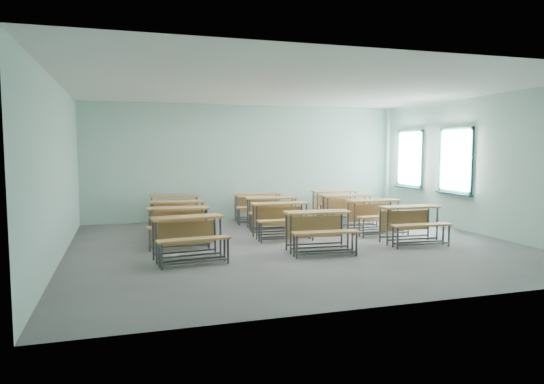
{
  "coord_description": "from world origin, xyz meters",
  "views": [
    {
      "loc": [
        -3.4,
        -9.3,
        2.01
      ],
      "look_at": [
        -0.16,
        1.2,
        1.0
      ],
      "focal_mm": 32.0,
      "sensor_mm": 36.0,
      "label": 1
    }
  ],
  "objects_px": {
    "desk_unit_r0c2": "(411,219)",
    "desk_unit_r1c2": "(376,211)",
    "desk_unit_r2c2": "(348,205)",
    "desk_unit_r0c0": "(189,231)",
    "desk_unit_r3c2": "(336,200)",
    "desk_unit_r3c1": "(258,203)",
    "desk_unit_r2c0": "(177,213)",
    "desk_unit_r2c1": "(272,208)",
    "desk_unit_r3c0": "(175,206)",
    "desk_unit_r1c0": "(179,220)",
    "desk_unit_r1c1": "(281,215)",
    "desk_unit_r0c1": "(319,225)"
  },
  "relations": [
    {
      "from": "desk_unit_r1c1",
      "to": "desk_unit_r3c2",
      "type": "relative_size",
      "value": 1.01
    },
    {
      "from": "desk_unit_r1c2",
      "to": "desk_unit_r3c2",
      "type": "distance_m",
      "value": 2.47
    },
    {
      "from": "desk_unit_r2c0",
      "to": "desk_unit_r3c2",
      "type": "distance_m",
      "value": 4.79
    },
    {
      "from": "desk_unit_r0c2",
      "to": "desk_unit_r1c2",
      "type": "distance_m",
      "value": 1.31
    },
    {
      "from": "desk_unit_r0c2",
      "to": "desk_unit_r2c1",
      "type": "height_order",
      "value": "same"
    },
    {
      "from": "desk_unit_r1c0",
      "to": "desk_unit_r3c1",
      "type": "relative_size",
      "value": 0.99
    },
    {
      "from": "desk_unit_r0c1",
      "to": "desk_unit_r3c2",
      "type": "distance_m",
      "value": 4.54
    },
    {
      "from": "desk_unit_r0c2",
      "to": "desk_unit_r2c1",
      "type": "bearing_deg",
      "value": 133.81
    },
    {
      "from": "desk_unit_r0c0",
      "to": "desk_unit_r1c2",
      "type": "distance_m",
      "value": 4.8
    },
    {
      "from": "desk_unit_r0c0",
      "to": "desk_unit_r2c1",
      "type": "height_order",
      "value": "same"
    },
    {
      "from": "desk_unit_r2c0",
      "to": "desk_unit_r3c1",
      "type": "distance_m",
      "value": 2.65
    },
    {
      "from": "desk_unit_r2c0",
      "to": "desk_unit_r3c1",
      "type": "relative_size",
      "value": 1.02
    },
    {
      "from": "desk_unit_r0c2",
      "to": "desk_unit_r1c0",
      "type": "height_order",
      "value": "same"
    },
    {
      "from": "desk_unit_r0c0",
      "to": "desk_unit_r1c0",
      "type": "distance_m",
      "value": 1.42
    },
    {
      "from": "desk_unit_r2c2",
      "to": "desk_unit_r3c1",
      "type": "height_order",
      "value": "same"
    },
    {
      "from": "desk_unit_r3c1",
      "to": "desk_unit_r3c2",
      "type": "relative_size",
      "value": 1.04
    },
    {
      "from": "desk_unit_r2c0",
      "to": "desk_unit_r0c2",
      "type": "bearing_deg",
      "value": -20.78
    },
    {
      "from": "desk_unit_r0c0",
      "to": "desk_unit_r2c1",
      "type": "xyz_separation_m",
      "value": [
        2.42,
        2.81,
        0.0
      ]
    },
    {
      "from": "desk_unit_r1c1",
      "to": "desk_unit_r3c1",
      "type": "height_order",
      "value": "same"
    },
    {
      "from": "desk_unit_r1c0",
      "to": "desk_unit_r3c1",
      "type": "bearing_deg",
      "value": 50.65
    },
    {
      "from": "desk_unit_r3c2",
      "to": "desk_unit_r0c0",
      "type": "bearing_deg",
      "value": -138.22
    },
    {
      "from": "desk_unit_r1c2",
      "to": "desk_unit_r2c1",
      "type": "relative_size",
      "value": 0.94
    },
    {
      "from": "desk_unit_r2c1",
      "to": "desk_unit_r3c0",
      "type": "bearing_deg",
      "value": 159.2
    },
    {
      "from": "desk_unit_r3c2",
      "to": "desk_unit_r2c0",
      "type": "bearing_deg",
      "value": -162.03
    },
    {
      "from": "desk_unit_r0c0",
      "to": "desk_unit_r0c2",
      "type": "relative_size",
      "value": 1.03
    },
    {
      "from": "desk_unit_r0c0",
      "to": "desk_unit_r0c2",
      "type": "height_order",
      "value": "same"
    },
    {
      "from": "desk_unit_r0c1",
      "to": "desk_unit_r2c0",
      "type": "height_order",
      "value": "same"
    },
    {
      "from": "desk_unit_r0c0",
      "to": "desk_unit_r2c2",
      "type": "xyz_separation_m",
      "value": [
        4.44,
        2.71,
        0.0
      ]
    },
    {
      "from": "desk_unit_r2c1",
      "to": "desk_unit_r1c2",
      "type": "bearing_deg",
      "value": -25.07
    },
    {
      "from": "desk_unit_r0c1",
      "to": "desk_unit_r1c1",
      "type": "relative_size",
      "value": 1.02
    },
    {
      "from": "desk_unit_r3c1",
      "to": "desk_unit_r2c2",
      "type": "bearing_deg",
      "value": -25.88
    },
    {
      "from": "desk_unit_r0c0",
      "to": "desk_unit_r0c1",
      "type": "xyz_separation_m",
      "value": [
        2.49,
        -0.02,
        0.0
      ]
    },
    {
      "from": "desk_unit_r1c0",
      "to": "desk_unit_r2c1",
      "type": "height_order",
      "value": "same"
    },
    {
      "from": "desk_unit_r0c0",
      "to": "desk_unit_r2c1",
      "type": "relative_size",
      "value": 1.0
    },
    {
      "from": "desk_unit_r2c2",
      "to": "desk_unit_r3c2",
      "type": "xyz_separation_m",
      "value": [
        0.23,
        1.26,
        0.0
      ]
    },
    {
      "from": "desk_unit_r1c0",
      "to": "desk_unit_r3c0",
      "type": "height_order",
      "value": "same"
    },
    {
      "from": "desk_unit_r0c2",
      "to": "desk_unit_r3c2",
      "type": "distance_m",
      "value": 3.77
    },
    {
      "from": "desk_unit_r2c1",
      "to": "desk_unit_r1c1",
      "type": "bearing_deg",
      "value": -91.32
    },
    {
      "from": "desk_unit_r0c1",
      "to": "desk_unit_r1c2",
      "type": "bearing_deg",
      "value": 40.51
    },
    {
      "from": "desk_unit_r2c2",
      "to": "desk_unit_r1c2",
      "type": "bearing_deg",
      "value": -80.16
    },
    {
      "from": "desk_unit_r0c0",
      "to": "desk_unit_r3c1",
      "type": "relative_size",
      "value": 1.01
    },
    {
      "from": "desk_unit_r0c1",
      "to": "desk_unit_r3c1",
      "type": "bearing_deg",
      "value": 96.05
    },
    {
      "from": "desk_unit_r1c0",
      "to": "desk_unit_r3c2",
      "type": "distance_m",
      "value": 5.34
    },
    {
      "from": "desk_unit_r0c1",
      "to": "desk_unit_r3c0",
      "type": "height_order",
      "value": "same"
    },
    {
      "from": "desk_unit_r0c1",
      "to": "desk_unit_r1c2",
      "type": "height_order",
      "value": "same"
    },
    {
      "from": "desk_unit_r0c2",
      "to": "desk_unit_r3c1",
      "type": "height_order",
      "value": "same"
    },
    {
      "from": "desk_unit_r2c2",
      "to": "desk_unit_r0c0",
      "type": "bearing_deg",
      "value": -144.29
    },
    {
      "from": "desk_unit_r2c2",
      "to": "desk_unit_r3c2",
      "type": "height_order",
      "value": "same"
    },
    {
      "from": "desk_unit_r0c1",
      "to": "desk_unit_r1c2",
      "type": "relative_size",
      "value": 1.04
    },
    {
      "from": "desk_unit_r1c0",
      "to": "desk_unit_r2c0",
      "type": "bearing_deg",
      "value": 89.02
    }
  ]
}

